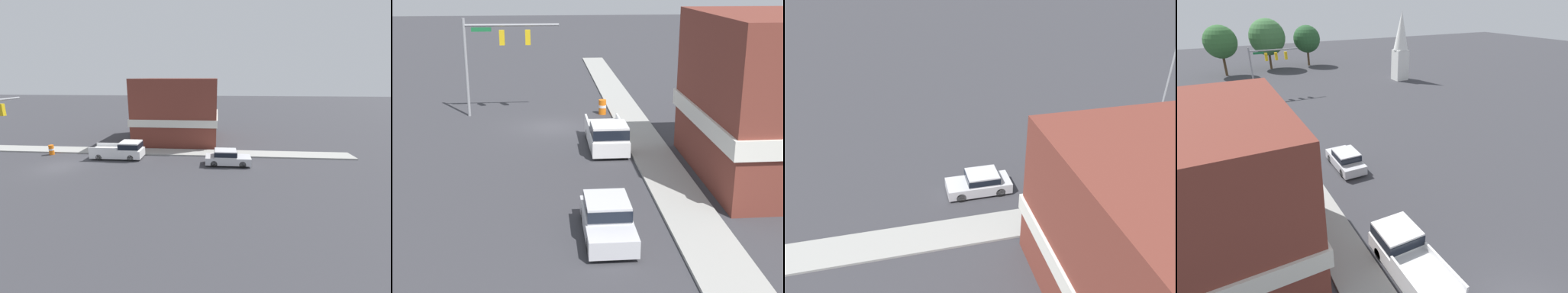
# 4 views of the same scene
# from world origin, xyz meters

# --- Properties ---
(ground_plane) EXTENTS (200.00, 200.00, 0.00)m
(ground_plane) POSITION_xyz_m (0.00, 0.00, 0.00)
(ground_plane) COLOR #38383D
(sidewalk_curb) EXTENTS (2.40, 60.00, 0.14)m
(sidewalk_curb) POSITION_xyz_m (-5.70, 0.00, 0.07)
(sidewalk_curb) COLOR #9E9E99
(sidewalk_curb) RESTS_ON ground
(car_lead) EXTENTS (1.87, 4.39, 1.53)m
(car_lead) POSITION_xyz_m (-1.91, 16.23, 0.79)
(car_lead) COLOR black
(car_lead) RESTS_ON ground
(pickup_truck_parked) EXTENTS (2.13, 5.39, 1.84)m
(pickup_truck_parked) POSITION_xyz_m (-3.24, 5.20, 0.91)
(pickup_truck_parked) COLOR black
(pickup_truck_parked) RESTS_ON ground
(construction_barrel) EXTENTS (0.56, 0.56, 1.09)m
(construction_barrel) POSITION_xyz_m (-3.90, -3.16, 0.56)
(construction_barrel) COLOR orange
(construction_barrel) RESTS_ON ground
(corner_brick_building) EXTENTS (11.37, 10.71, 8.22)m
(corner_brick_building) POSITION_xyz_m (-12.94, 9.94, 4.00)
(corner_brick_building) COLOR brown
(corner_brick_building) RESTS_ON ground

